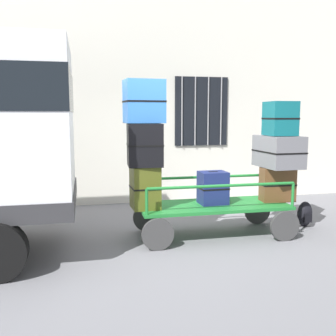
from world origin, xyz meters
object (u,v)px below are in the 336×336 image
(suitcase_center_bottom, at_px, (278,184))
(suitcase_center_top, at_px, (280,119))
(suitcase_center_middle, at_px, (278,151))
(suitcase_midleft_bottom, at_px, (213,188))
(luggage_cart, at_px, (213,211))
(suitcase_left_top, at_px, (144,102))
(suitcase_left_middle, at_px, (145,145))
(backpack, at_px, (305,214))
(suitcase_left_bottom, at_px, (145,187))

(suitcase_center_bottom, relative_size, suitcase_center_top, 1.05)
(suitcase_center_middle, xyz_separation_m, suitcase_center_top, (0.00, -0.01, 0.53))
(suitcase_midleft_bottom, bearing_deg, luggage_cart, -90.00)
(suitcase_left_top, bearing_deg, suitcase_left_middle, -90.00)
(suitcase_left_middle, relative_size, suitcase_center_middle, 0.77)
(suitcase_center_middle, height_order, backpack, suitcase_center_middle)
(suitcase_midleft_bottom, height_order, backpack, suitcase_midleft_bottom)
(suitcase_center_bottom, xyz_separation_m, suitcase_center_middle, (-0.00, 0.01, 0.54))
(suitcase_left_bottom, distance_m, suitcase_left_middle, 0.64)
(suitcase_center_bottom, bearing_deg, suitcase_left_bottom, -179.64)
(suitcase_center_bottom, bearing_deg, backpack, 13.75)
(suitcase_center_bottom, xyz_separation_m, backpack, (0.62, 0.15, -0.58))
(suitcase_left_top, xyz_separation_m, suitcase_center_top, (2.20, -0.02, -0.25))
(suitcase_left_top, distance_m, suitcase_center_top, 2.21)
(suitcase_midleft_bottom, bearing_deg, suitcase_left_bottom, -177.04)
(suitcase_center_middle, height_order, suitcase_center_top, suitcase_center_top)
(suitcase_center_bottom, bearing_deg, luggage_cart, 179.67)
(suitcase_left_middle, bearing_deg, suitcase_center_top, -0.01)
(suitcase_left_bottom, relative_size, suitcase_left_middle, 1.02)
(suitcase_left_bottom, height_order, suitcase_center_middle, suitcase_center_middle)
(suitcase_midleft_bottom, distance_m, suitcase_center_middle, 1.23)
(luggage_cart, relative_size, suitcase_left_middle, 3.85)
(suitcase_left_middle, distance_m, suitcase_midleft_bottom, 1.31)
(suitcase_left_middle, bearing_deg, suitcase_left_bottom, -90.00)
(suitcase_center_bottom, distance_m, backpack, 0.86)
(luggage_cart, distance_m, suitcase_center_bottom, 1.16)
(suitcase_left_top, bearing_deg, luggage_cart, -0.56)
(suitcase_center_bottom, distance_m, suitcase_center_middle, 0.54)
(suitcase_left_bottom, xyz_separation_m, suitcase_left_top, (0.00, 0.03, 1.28))
(suitcase_left_bottom, height_order, suitcase_left_top, suitcase_left_top)
(backpack, bearing_deg, luggage_cart, -175.16)
(suitcase_left_bottom, bearing_deg, backpack, 3.37)
(suitcase_left_middle, relative_size, suitcase_midleft_bottom, 1.22)
(suitcase_center_bottom, bearing_deg, suitcase_left_middle, -179.92)
(suitcase_left_middle, xyz_separation_m, suitcase_center_bottom, (2.20, 0.00, -0.68))
(suitcase_left_middle, height_order, suitcase_left_top, suitcase_left_top)
(suitcase_left_bottom, distance_m, suitcase_center_middle, 2.25)
(luggage_cart, xyz_separation_m, suitcase_center_middle, (1.10, 0.01, 0.93))
(suitcase_left_middle, height_order, suitcase_midleft_bottom, suitcase_left_middle)
(suitcase_left_bottom, bearing_deg, suitcase_center_top, 0.27)
(suitcase_left_middle, xyz_separation_m, suitcase_center_middle, (2.20, 0.01, -0.15))
(suitcase_left_middle, xyz_separation_m, backpack, (2.82, 0.16, -1.26))
(suitcase_center_middle, bearing_deg, backpack, 12.74)
(luggage_cart, xyz_separation_m, suitcase_left_top, (-1.10, 0.01, 1.71))
(suitcase_center_middle, bearing_deg, suitcase_center_bottom, -90.00)
(suitcase_center_middle, bearing_deg, suitcase_left_top, 179.86)
(suitcase_center_middle, xyz_separation_m, backpack, (0.62, 0.14, -1.12))
(backpack, bearing_deg, suitcase_center_middle, -167.26)
(suitcase_left_bottom, xyz_separation_m, suitcase_center_bottom, (2.20, 0.01, -0.04))
(suitcase_left_bottom, distance_m, suitcase_center_bottom, 2.20)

